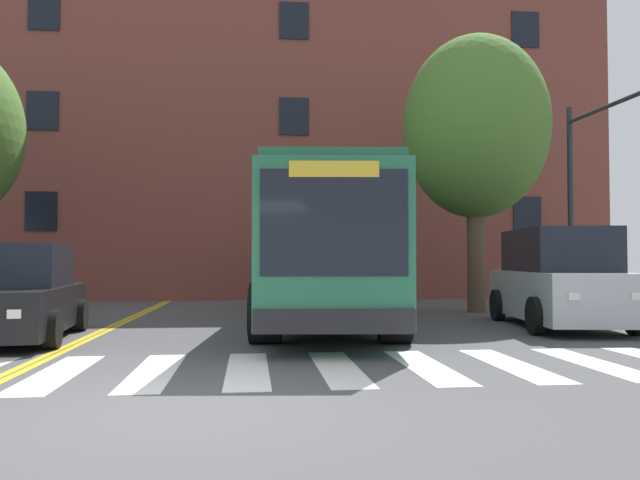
% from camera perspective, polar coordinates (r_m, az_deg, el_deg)
% --- Properties ---
extents(ground_plane, '(120.00, 120.00, 0.00)m').
position_cam_1_polar(ground_plane, '(6.51, -13.24, -15.01)').
color(ground_plane, '#4C4C4F').
extents(crosswalk, '(14.20, 3.04, 0.01)m').
position_cam_1_polar(crosswalk, '(8.69, -10.80, -11.64)').
color(crosswalk, white).
rests_on(crosswalk, ground).
extents(lane_line_yellow_inner, '(0.12, 36.00, 0.01)m').
position_cam_1_polar(lane_line_yellow_inner, '(22.81, -14.07, -5.51)').
color(lane_line_yellow_inner, gold).
rests_on(lane_line_yellow_inner, ground).
extents(lane_line_yellow_outer, '(0.12, 36.00, 0.01)m').
position_cam_1_polar(lane_line_yellow_outer, '(22.79, -13.67, -5.51)').
color(lane_line_yellow_outer, gold).
rests_on(lane_line_yellow_outer, ground).
extents(city_bus, '(3.44, 10.98, 3.19)m').
position_cam_1_polar(city_bus, '(14.45, 0.54, -0.78)').
color(city_bus, '#28704C').
rests_on(city_bus, ground).
extents(car_black_near_lane, '(2.39, 4.56, 1.79)m').
position_cam_1_polar(car_black_near_lane, '(12.92, -25.99, -4.68)').
color(car_black_near_lane, black).
rests_on(car_black_near_lane, ground).
extents(car_silver_far_lane, '(2.63, 5.00, 2.17)m').
position_cam_1_polar(car_silver_far_lane, '(14.82, 20.96, -3.48)').
color(car_silver_far_lane, '#B7BABF').
rests_on(car_silver_far_lane, ground).
extents(car_red_behind_bus, '(2.43, 4.69, 1.89)m').
position_cam_1_polar(car_red_behind_bus, '(25.15, -3.31, -3.27)').
color(car_red_behind_bus, '#AD1E1E').
rests_on(car_red_behind_bus, ground).
extents(traffic_light_near_corner, '(0.42, 4.55, 5.73)m').
position_cam_1_polar(traffic_light_near_corner, '(17.16, 24.97, 6.50)').
color(traffic_light_near_corner, '#28282D').
rests_on(traffic_light_near_corner, ground).
extents(street_tree_curbside_large, '(5.79, 5.81, 7.94)m').
position_cam_1_polar(street_tree_curbside_large, '(18.70, 14.02, 9.92)').
color(street_tree_curbside_large, brown).
rests_on(street_tree_curbside_large, ground).
extents(building_facade, '(33.83, 9.76, 12.91)m').
position_cam_1_polar(building_facade, '(28.48, -12.18, 8.27)').
color(building_facade, brown).
rests_on(building_facade, ground).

